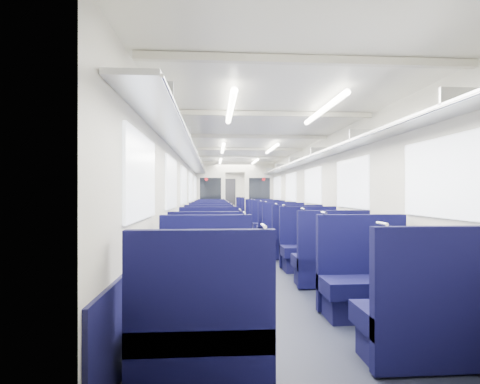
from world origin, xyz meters
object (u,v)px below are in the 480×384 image
(seat_3, at_px, (366,284))
(seat_12, at_px, (211,230))
(end_door, at_px, (228,198))
(seat_26, at_px, (212,212))
(seat_17, at_px, (264,222))
(seat_27, at_px, (246,211))
(bulkhead, at_px, (235,194))
(seat_16, at_px, (211,223))
(seat_13, at_px, (276,230))
(seat_14, at_px, (211,226))
(seat_1, at_px, (428,321))
(seat_25, at_px, (248,213))
(seat_0, at_px, (201,333))
(seat_23, at_px, (251,214))
(seat_11, at_px, (284,235))
(seat_24, at_px, (212,213))
(seat_10, at_px, (210,235))
(seat_21, at_px, (253,216))
(seat_6, at_px, (209,252))
(seat_8, at_px, (210,242))
(seat_7, at_px, (310,250))
(seat_2, at_px, (206,286))
(seat_15, at_px, (269,225))
(seat_19, at_px, (260,220))
(seat_20, at_px, (212,216))
(seat_5, at_px, (330,262))
(seat_22, at_px, (212,214))
(seat_4, at_px, (207,267))
(seat_18, at_px, (212,220))

(seat_3, bearing_deg, seat_12, 106.00)
(end_door, relative_size, seat_26, 1.86)
(seat_17, xyz_separation_m, seat_27, (0.00, 6.65, 0.00))
(seat_27, bearing_deg, seat_17, -90.00)
(bulkhead, distance_m, seat_16, 2.05)
(seat_3, height_order, seat_13, same)
(seat_27, bearing_deg, seat_14, -101.83)
(seat_1, distance_m, seat_16, 9.24)
(seat_14, bearing_deg, seat_25, 76.04)
(seat_0, distance_m, seat_23, 13.64)
(seat_13, bearing_deg, seat_1, -90.00)
(bulkhead, distance_m, seat_17, 1.94)
(seat_0, distance_m, seat_11, 6.03)
(seat_24, bearing_deg, seat_10, -90.00)
(seat_11, bearing_deg, seat_23, 90.00)
(seat_21, height_order, seat_27, same)
(bulkhead, xyz_separation_m, seat_12, (-0.83, -3.81, -0.90))
(seat_6, distance_m, seat_21, 9.16)
(seat_0, relative_size, seat_13, 1.00)
(seat_8, distance_m, seat_23, 8.98)
(seat_10, height_order, seat_12, same)
(end_door, bearing_deg, seat_14, -95.16)
(bulkhead, distance_m, seat_14, 3.04)
(seat_3, xyz_separation_m, seat_7, (0.00, 2.30, 0.00))
(seat_2, height_order, seat_15, same)
(seat_6, distance_m, seat_13, 3.82)
(seat_19, bearing_deg, seat_14, -125.62)
(seat_20, relative_size, seat_26, 1.00)
(seat_23, relative_size, seat_25, 1.00)
(seat_5, xyz_separation_m, seat_14, (-1.66, 5.62, 0.00))
(seat_7, relative_size, seat_8, 1.00)
(seat_24, bearing_deg, seat_6, -90.00)
(seat_10, bearing_deg, seat_1, -73.69)
(seat_6, distance_m, seat_20, 9.07)
(seat_8, distance_m, seat_22, 8.87)
(seat_1, height_order, seat_4, same)
(seat_6, relative_size, seat_13, 1.00)
(seat_2, height_order, seat_11, same)
(seat_25, distance_m, seat_27, 1.24)
(seat_7, relative_size, seat_25, 1.00)
(seat_2, xyz_separation_m, seat_7, (1.66, 2.26, 0.00))
(seat_17, xyz_separation_m, seat_24, (-1.66, 5.39, 0.00))
(seat_27, bearing_deg, seat_22, -124.62)
(seat_10, xyz_separation_m, seat_17, (1.66, 3.55, 0.00))
(seat_2, height_order, seat_18, same)
(seat_0, bearing_deg, seat_14, 90.00)
(seat_21, bearing_deg, seat_3, -90.00)
(seat_12, bearing_deg, end_door, 85.36)
(seat_1, distance_m, seat_10, 5.91)
(seat_18, bearing_deg, bulkhead, 33.34)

